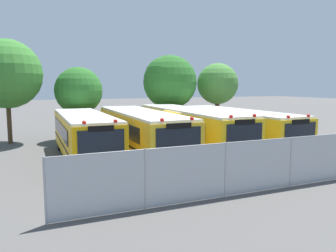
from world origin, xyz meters
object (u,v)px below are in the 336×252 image
school_bus_0 (84,134)px  tree_2 (168,81)px  school_bus_2 (189,128)px  tree_0 (8,72)px  tree_1 (80,91)px  school_bus_1 (141,131)px  tree_3 (219,84)px  school_bus_3 (236,126)px

school_bus_0 → tree_2: (8.18, 7.37, 3.02)m
school_bus_0 → school_bus_2: (6.32, -0.14, 0.06)m
school_bus_0 → tree_0: tree_0 is taller
tree_1 → school_bus_1: bearing=-70.7°
school_bus_1 → tree_3: tree_3 is taller
school_bus_1 → tree_1: 7.52m
tree_0 → tree_3: 16.92m
tree_3 → school_bus_1: bearing=-142.6°
tree_0 → tree_2: bearing=2.3°
school_bus_3 → tree_0: size_ratio=1.56×
school_bus_1 → tree_0: tree_0 is taller
school_bus_0 → tree_2: 11.42m
school_bus_1 → tree_1: bearing=-69.8°
tree_1 → tree_0: bearing=175.7°
tree_0 → tree_1: size_ratio=1.34×
school_bus_3 → tree_3: 8.57m
school_bus_1 → tree_0: bearing=-44.5°
school_bus_3 → school_bus_2: bearing=-1.7°
school_bus_0 → school_bus_1: size_ratio=0.88×
school_bus_1 → tree_0: (-7.04, 7.15, 3.48)m
school_bus_1 → tree_2: tree_2 is taller
tree_1 → tree_3: size_ratio=0.89×
school_bus_1 → tree_1: (-2.37, 6.79, 2.19)m
school_bus_3 → tree_1: bearing=-38.3°
school_bus_2 → tree_3: (6.71, 7.41, 2.72)m
school_bus_2 → school_bus_1: bearing=2.4°
school_bus_2 → tree_2: size_ratio=1.77×
school_bus_2 → school_bus_0: bearing=-1.1°
school_bus_1 → tree_1: size_ratio=2.05×
school_bus_1 → tree_3: size_ratio=1.83×
school_bus_2 → tree_3: bearing=-132.0°
tree_0 → tree_3: bearing=1.3°
school_bus_1 → school_bus_3: bearing=-178.0°
tree_2 → tree_3: 4.86m
school_bus_0 → school_bus_2: size_ratio=0.83×
school_bus_3 → tree_0: (-13.64, 7.03, 3.54)m
school_bus_1 → school_bus_2: school_bus_2 is taller
tree_2 → school_bus_3: bearing=-78.1°
school_bus_0 → tree_3: (13.03, 7.27, 2.77)m
school_bus_2 → tree_1: bearing=-50.2°
school_bus_0 → school_bus_3: school_bus_0 is taller
school_bus_0 → school_bus_1: bearing=175.8°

